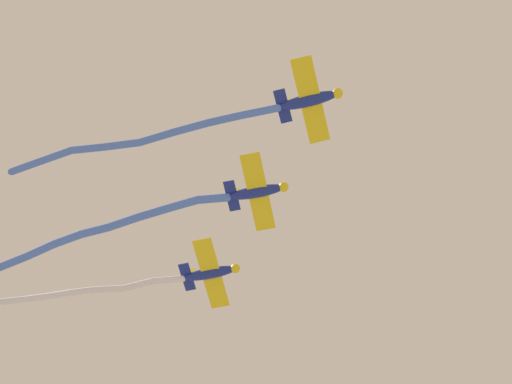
% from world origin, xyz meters
% --- Properties ---
extents(airplane_lead, '(7.51, 5.60, 1.88)m').
position_xyz_m(airplane_lead, '(-5.58, -0.22, 65.21)').
color(airplane_lead, navy).
extents(smoke_trail_lead, '(2.09, 24.42, 1.95)m').
position_xyz_m(smoke_trail_lead, '(-6.06, -14.84, 65.25)').
color(smoke_trail_lead, '#4C75DB').
extents(airplane_left_wing, '(7.46, 5.54, 1.88)m').
position_xyz_m(airplane_left_wing, '(-13.00, -6.17, 65.46)').
color(airplane_left_wing, navy).
extents(smoke_trail_left_wing, '(5.24, 28.15, 1.47)m').
position_xyz_m(smoke_trail_left_wing, '(-14.27, -22.64, 65.32)').
color(smoke_trail_left_wing, '#4C75DB').
extents(airplane_right_wing, '(7.46, 5.54, 1.88)m').
position_xyz_m(airplane_right_wing, '(-20.41, -12.11, 65.71)').
color(airplane_right_wing, navy).
extents(smoke_trail_right_wing, '(1.42, 19.82, 2.98)m').
position_xyz_m(smoke_trail_right_wing, '(-20.44, -24.42, 66.55)').
color(smoke_trail_right_wing, white).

